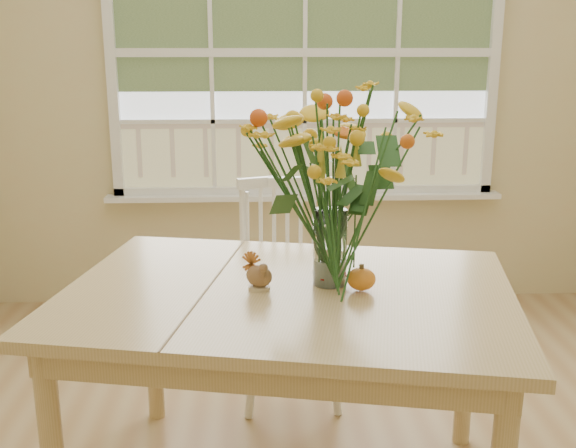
{
  "coord_description": "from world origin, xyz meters",
  "views": [
    {
      "loc": [
        -0.29,
        -1.85,
        1.6
      ],
      "look_at": [
        -0.19,
        0.3,
        1.02
      ],
      "focal_mm": 42.0,
      "sensor_mm": 36.0,
      "label": 1
    }
  ],
  "objects": [
    {
      "name": "turkey_figurine",
      "position": [
        -0.29,
        0.28,
        0.85
      ],
      "size": [
        0.11,
        0.1,
        0.12
      ],
      "rotation": [
        0.0,
        0.0,
        -0.51
      ],
      "color": "#CCB78C",
      "rests_on": "dining_table"
    },
    {
      "name": "windsor_chair",
      "position": [
        -0.15,
        1.08,
        0.55
      ],
      "size": [
        0.47,
        0.45,
        0.99
      ],
      "rotation": [
        0.0,
        0.0,
        0.03
      ],
      "color": "white",
      "rests_on": "floor"
    },
    {
      "name": "dining_table",
      "position": [
        -0.19,
        0.28,
        0.71
      ],
      "size": [
        1.68,
        1.34,
        0.8
      ],
      "rotation": [
        0.0,
        0.0,
        -0.2
      ],
      "color": "tan",
      "rests_on": "floor"
    },
    {
      "name": "wall_back",
      "position": [
        0.0,
        2.25,
        1.35
      ],
      "size": [
        4.0,
        0.02,
        2.7
      ],
      "primitive_type": "cube",
      "color": "beige",
      "rests_on": "floor"
    },
    {
      "name": "flower_vase",
      "position": [
        -0.04,
        0.32,
        1.19
      ],
      "size": [
        0.54,
        0.54,
        0.64
      ],
      "color": "white",
      "rests_on": "dining_table"
    },
    {
      "name": "dark_gourd",
      "position": [
        -0.07,
        0.34,
        0.83
      ],
      "size": [
        0.12,
        0.07,
        0.06
      ],
      "color": "#38160F",
      "rests_on": "dining_table"
    },
    {
      "name": "pumpkin",
      "position": [
        0.05,
        0.25,
        0.84
      ],
      "size": [
        0.1,
        0.1,
        0.08
      ],
      "primitive_type": "ellipsoid",
      "color": "#C66D17",
      "rests_on": "dining_table"
    },
    {
      "name": "window",
      "position": [
        0.0,
        2.21,
        1.53
      ],
      "size": [
        2.42,
        0.12,
        1.74
      ],
      "color": "silver",
      "rests_on": "wall_back"
    }
  ]
}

